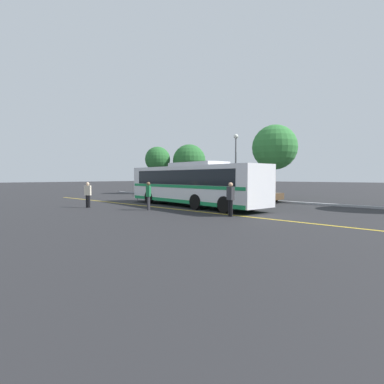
{
  "coord_description": "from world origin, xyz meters",
  "views": [
    {
      "loc": [
        14.94,
        -15.99,
        2.14
      ],
      "look_at": [
        0.2,
        -0.15,
        1.03
      ],
      "focal_mm": 28.0,
      "sensor_mm": 36.0,
      "label": 1
    }
  ],
  "objects_px": {
    "pedestrian_1": "(231,197)",
    "pedestrian_0": "(88,193)",
    "transit_bus": "(192,183)",
    "tree_3": "(189,161)",
    "parked_car_1": "(197,191)",
    "tree_0": "(275,147)",
    "street_lamp": "(236,154)",
    "parked_car_2": "(255,194)",
    "tree_2": "(158,159)",
    "parked_car_0": "(156,189)",
    "pedestrian_2": "(149,194)",
    "bus_stop_sign": "(137,183)"
  },
  "relations": [
    {
      "from": "pedestrian_1",
      "to": "pedestrian_0",
      "type": "bearing_deg",
      "value": 31.69
    },
    {
      "from": "transit_bus",
      "to": "tree_3",
      "type": "bearing_deg",
      "value": 51.37
    },
    {
      "from": "parked_car_1",
      "to": "tree_0",
      "type": "distance_m",
      "value": 8.45
    },
    {
      "from": "parked_car_1",
      "to": "tree_3",
      "type": "relative_size",
      "value": 0.77
    },
    {
      "from": "street_lamp",
      "to": "tree_0",
      "type": "height_order",
      "value": "tree_0"
    },
    {
      "from": "parked_car_1",
      "to": "pedestrian_0",
      "type": "distance_m",
      "value": 11.66
    },
    {
      "from": "pedestrian_0",
      "to": "tree_3",
      "type": "relative_size",
      "value": 0.28
    },
    {
      "from": "pedestrian_0",
      "to": "parked_car_2",
      "type": "bearing_deg",
      "value": 26.54
    },
    {
      "from": "tree_2",
      "to": "parked_car_0",
      "type": "bearing_deg",
      "value": -44.08
    },
    {
      "from": "pedestrian_1",
      "to": "pedestrian_2",
      "type": "bearing_deg",
      "value": 25.96
    },
    {
      "from": "parked_car_0",
      "to": "street_lamp",
      "type": "height_order",
      "value": "street_lamp"
    },
    {
      "from": "transit_bus",
      "to": "pedestrian_2",
      "type": "distance_m",
      "value": 3.85
    },
    {
      "from": "transit_bus",
      "to": "street_lamp",
      "type": "distance_m",
      "value": 9.2
    },
    {
      "from": "transit_bus",
      "to": "tree_0",
      "type": "relative_size",
      "value": 1.83
    },
    {
      "from": "transit_bus",
      "to": "parked_car_1",
      "type": "distance_m",
      "value": 7.78
    },
    {
      "from": "parked_car_1",
      "to": "tree_3",
      "type": "bearing_deg",
      "value": -131.47
    },
    {
      "from": "transit_bus",
      "to": "street_lamp",
      "type": "xyz_separation_m",
      "value": [
        -2.12,
        8.55,
        2.66
      ]
    },
    {
      "from": "pedestrian_2",
      "to": "tree_2",
      "type": "bearing_deg",
      "value": -167.35
    },
    {
      "from": "parked_car_1",
      "to": "tree_3",
      "type": "xyz_separation_m",
      "value": [
        -6.36,
        5.55,
        3.36
      ]
    },
    {
      "from": "transit_bus",
      "to": "pedestrian_2",
      "type": "bearing_deg",
      "value": -176.97
    },
    {
      "from": "tree_0",
      "to": "tree_3",
      "type": "relative_size",
      "value": 1.14
    },
    {
      "from": "parked_car_2",
      "to": "parked_car_0",
      "type": "bearing_deg",
      "value": 91.49
    },
    {
      "from": "transit_bus",
      "to": "parked_car_0",
      "type": "relative_size",
      "value": 2.79
    },
    {
      "from": "bus_stop_sign",
      "to": "parked_car_1",
      "type": "bearing_deg",
      "value": -13.77
    },
    {
      "from": "transit_bus",
      "to": "bus_stop_sign",
      "type": "bearing_deg",
      "value": 94.29
    },
    {
      "from": "parked_car_2",
      "to": "street_lamp",
      "type": "bearing_deg",
      "value": 58.52
    },
    {
      "from": "parked_car_1",
      "to": "pedestrian_0",
      "type": "height_order",
      "value": "pedestrian_0"
    },
    {
      "from": "parked_car_0",
      "to": "tree_3",
      "type": "relative_size",
      "value": 0.75
    },
    {
      "from": "pedestrian_2",
      "to": "parked_car_1",
      "type": "bearing_deg",
      "value": 170.09
    },
    {
      "from": "pedestrian_0",
      "to": "pedestrian_2",
      "type": "distance_m",
      "value": 4.69
    },
    {
      "from": "parked_car_0",
      "to": "tree_3",
      "type": "distance_m",
      "value": 6.31
    },
    {
      "from": "pedestrian_2",
      "to": "tree_0",
      "type": "bearing_deg",
      "value": 139.58
    },
    {
      "from": "bus_stop_sign",
      "to": "street_lamp",
      "type": "height_order",
      "value": "street_lamp"
    },
    {
      "from": "transit_bus",
      "to": "parked_car_2",
      "type": "bearing_deg",
      "value": -6.78
    },
    {
      "from": "parked_car_2",
      "to": "pedestrian_2",
      "type": "bearing_deg",
      "value": 171.74
    },
    {
      "from": "parked_car_1",
      "to": "pedestrian_1",
      "type": "bearing_deg",
      "value": 49.16
    },
    {
      "from": "parked_car_2",
      "to": "street_lamp",
      "type": "relative_size",
      "value": 0.71
    },
    {
      "from": "parked_car_0",
      "to": "pedestrian_2",
      "type": "xyz_separation_m",
      "value": [
        11.21,
        -10.05,
        0.33
      ]
    },
    {
      "from": "parked_car_0",
      "to": "tree_3",
      "type": "xyz_separation_m",
      "value": [
        0.26,
        5.3,
        3.43
      ]
    },
    {
      "from": "transit_bus",
      "to": "street_lamp",
      "type": "bearing_deg",
      "value": 21.14
    },
    {
      "from": "parked_car_2",
      "to": "tree_2",
      "type": "relative_size",
      "value": 0.76
    },
    {
      "from": "parked_car_0",
      "to": "parked_car_2",
      "type": "bearing_deg",
      "value": -87.31
    },
    {
      "from": "parked_car_2",
      "to": "pedestrian_1",
      "type": "relative_size",
      "value": 2.44
    },
    {
      "from": "street_lamp",
      "to": "tree_0",
      "type": "xyz_separation_m",
      "value": [
        3.19,
        1.81,
        0.61
      ]
    },
    {
      "from": "parked_car_2",
      "to": "tree_0",
      "type": "relative_size",
      "value": 0.64
    },
    {
      "from": "parked_car_1",
      "to": "pedestrian_2",
      "type": "xyz_separation_m",
      "value": [
        4.59,
        -9.79,
        0.26
      ]
    },
    {
      "from": "pedestrian_2",
      "to": "street_lamp",
      "type": "distance_m",
      "value": 12.9
    },
    {
      "from": "street_lamp",
      "to": "tree_3",
      "type": "bearing_deg",
      "value": 161.75
    },
    {
      "from": "pedestrian_0",
      "to": "tree_0",
      "type": "bearing_deg",
      "value": 34.52
    },
    {
      "from": "tree_3",
      "to": "pedestrian_2",
      "type": "bearing_deg",
      "value": -54.49
    }
  ]
}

